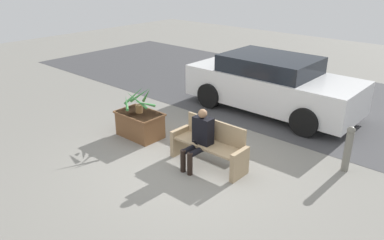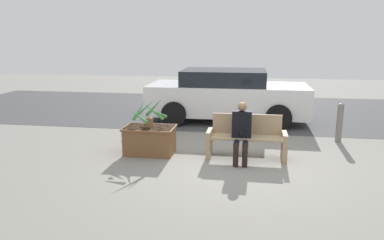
# 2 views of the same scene
# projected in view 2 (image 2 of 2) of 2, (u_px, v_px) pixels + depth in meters

# --- Properties ---
(ground_plane) EXTENTS (30.00, 30.00, 0.00)m
(ground_plane) POSITION_uv_depth(u_px,v_px,m) (231.00, 163.00, 7.19)
(ground_plane) COLOR gray
(road_surface) EXTENTS (20.00, 6.00, 0.01)m
(road_surface) POSITION_uv_depth(u_px,v_px,m) (240.00, 110.00, 12.24)
(road_surface) COLOR #424244
(road_surface) RESTS_ON ground_plane
(bench) EXTENTS (1.56, 0.49, 0.86)m
(bench) POSITION_uv_depth(u_px,v_px,m) (246.00, 138.00, 7.42)
(bench) COLOR tan
(bench) RESTS_ON ground_plane
(person_seated) EXTENTS (0.38, 0.63, 1.14)m
(person_seated) POSITION_uv_depth(u_px,v_px,m) (241.00, 130.00, 7.20)
(person_seated) COLOR black
(person_seated) RESTS_ON ground_plane
(planter_box) EXTENTS (1.03, 0.67, 0.57)m
(planter_box) POSITION_uv_depth(u_px,v_px,m) (150.00, 139.00, 7.70)
(planter_box) COLOR brown
(planter_box) RESTS_ON ground_plane
(potted_plant) EXTENTS (0.73, 0.75, 0.59)m
(potted_plant) POSITION_uv_depth(u_px,v_px,m) (149.00, 114.00, 7.58)
(potted_plant) COLOR brown
(potted_plant) RESTS_ON planter_box
(parked_car) EXTENTS (4.44, 1.98, 1.46)m
(parked_car) POSITION_uv_depth(u_px,v_px,m) (227.00, 95.00, 10.63)
(parked_car) COLOR silver
(parked_car) RESTS_ON ground_plane
(bollard_post) EXTENTS (0.15, 0.15, 0.90)m
(bollard_post) POSITION_uv_depth(u_px,v_px,m) (340.00, 122.00, 8.52)
(bollard_post) COLOR slate
(bollard_post) RESTS_ON ground_plane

